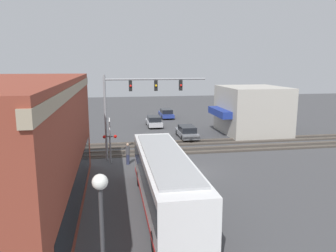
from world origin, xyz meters
name	(u,v)px	position (x,y,z in m)	size (l,w,h in m)	color
ground_plane	(187,171)	(0.00, 0.00, 0.00)	(120.00, 120.00, 0.00)	#424244
shop_building	(252,110)	(13.04, -10.94, 2.79)	(8.04, 8.17, 5.59)	#B2ADA3
city_bus	(165,179)	(-6.35, 2.80, 1.81)	(12.28, 2.59, 3.28)	white
traffic_signal_gantry	(136,96)	(4.21, 3.55, 5.52)	(0.42, 8.81, 7.37)	gray
crossing_signal	(110,137)	(3.20, 5.90, 2.30)	(1.41, 1.18, 3.81)	gray
streetlamp	(103,248)	(-15.27, 6.01, 3.18)	(0.44, 0.44, 5.34)	#38383A
rail_track_near	(173,151)	(6.00, 0.00, 0.03)	(2.60, 60.00, 0.15)	#332D28
rail_track_far	(168,143)	(9.20, 0.00, 0.03)	(2.60, 60.00, 0.15)	#332D28
parked_car_grey	(187,132)	(11.53, -2.60, 0.66)	(4.80, 1.82, 1.39)	slate
parked_car_silver	(154,122)	(18.90, 0.20, 0.66)	(4.50, 1.82, 1.42)	#B7B7BC
parked_car_blue	(166,114)	(25.81, -2.60, 0.65)	(4.82, 1.82, 1.39)	navy
pedestrian_at_crossing	(128,154)	(2.64, 4.47, 0.92)	(0.34, 0.34, 1.80)	#2D3351
pedestrian_near_bus	(214,208)	(-8.46, 0.54, 0.84)	(0.34, 0.34, 1.65)	#2D3351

